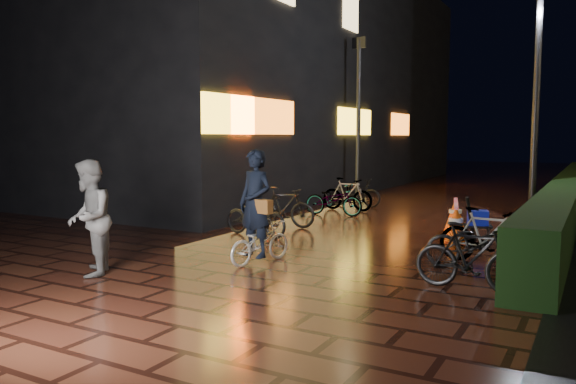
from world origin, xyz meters
The scene contains 11 objects.
ground centered at (0.00, 0.00, 0.00)m, with size 80.00×80.00×0.00m, color #381911.
hedge centered at (3.30, 8.00, 0.50)m, with size 0.70×20.00×1.00m, color black.
bystander_person centered at (-2.66, -3.31, 0.88)m, with size 0.85×0.67×1.76m, color slate.
storefront_block centered at (-9.50, 11.50, 4.50)m, with size 12.09×22.00×9.00m.
lamp_post_hedge centered at (2.58, 5.68, 3.25)m, with size 0.57×0.19×5.90m.
lamp_post_sf centered at (-2.91, 7.96, 2.89)m, with size 0.50×0.17×5.25m.
cyclist centered at (-0.88, -1.39, 0.70)m, with size 0.76×1.39×1.89m.
traffic_barrier centered at (1.40, 2.80, 0.37)m, with size 0.80×1.82×0.74m.
cart_assembly centered at (1.98, 2.00, 0.50)m, with size 0.61×0.65×0.97m.
parked_bikes_storefront centered at (-2.29, 3.85, 0.44)m, with size 1.85×6.37×0.93m.
parked_bikes_hedge centered at (2.45, -0.36, 0.45)m, with size 1.77×2.34×0.93m.
Camera 1 is at (4.01, -9.12, 2.10)m, focal length 35.00 mm.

